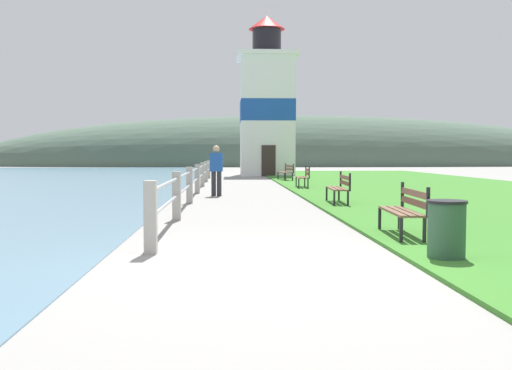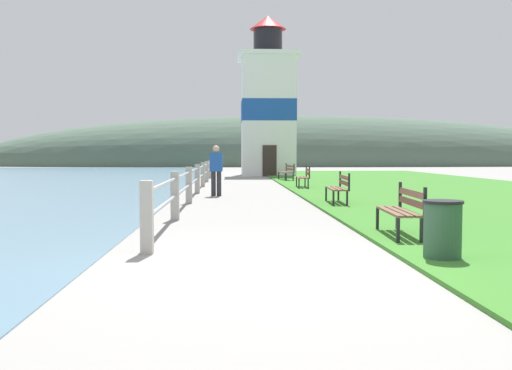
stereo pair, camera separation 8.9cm
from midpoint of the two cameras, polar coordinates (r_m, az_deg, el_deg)
ground_plane at (r=7.52m, az=1.72°, el=-8.13°), size 160.00×160.00×0.00m
grass_verge at (r=24.37m, az=17.56°, el=-0.36°), size 12.00×46.46×0.06m
seawall_railing at (r=21.06m, az=-5.78°, el=0.84°), size 0.18×25.51×1.08m
park_bench_near at (r=10.18m, az=14.74°, el=-2.21°), size 0.57×1.72×0.94m
park_bench_midway at (r=16.44m, az=8.48°, el=-0.12°), size 0.57×1.82×0.94m
park_bench_far at (r=23.91m, az=4.96°, el=0.93°), size 0.57×1.81×0.94m
park_bench_by_lighthouse at (r=30.43m, az=3.24°, el=1.41°), size 0.71×1.86×0.94m
lighthouse at (r=38.30m, az=1.26°, el=7.79°), size 3.99×3.99×10.57m
person_strolling at (r=19.66m, az=-3.88°, el=1.64°), size 0.45×0.27×1.75m
trash_bin at (r=8.15m, az=18.45°, el=-4.39°), size 0.54×0.54×0.84m
distant_hillside at (r=68.87m, az=4.57°, el=1.95°), size 80.00×16.00×12.00m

